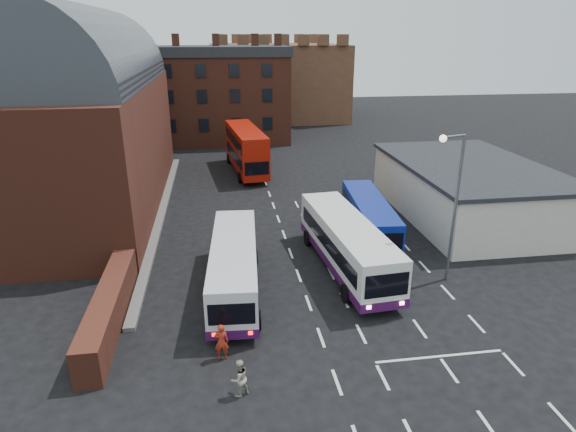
{
  "coord_description": "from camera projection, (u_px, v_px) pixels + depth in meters",
  "views": [
    {
      "loc": [
        -4.43,
        -19.88,
        13.68
      ],
      "look_at": [
        0.0,
        10.0,
        2.2
      ],
      "focal_mm": 30.0,
      "sensor_mm": 36.0,
      "label": 1
    }
  ],
  "objects": [
    {
      "name": "street_lamp",
      "position": [
        453.0,
        195.0,
        26.58
      ],
      "size": [
        1.72,
        0.74,
        8.78
      ],
      "rotation": [
        0.0,
        0.0,
        0.31
      ],
      "color": "slate",
      "rests_on": "ground"
    },
    {
      "name": "pedestrian_beige",
      "position": [
        239.0,
        378.0,
        19.17
      ],
      "size": [
        1.0,
        0.94,
        1.63
      ],
      "primitive_type": "imported",
      "rotation": [
        0.0,
        0.0,
        3.69
      ],
      "color": "#A9A38D",
      "rests_on": "ground"
    },
    {
      "name": "cream_building",
      "position": [
        468.0,
        189.0,
        38.09
      ],
      "size": [
        10.4,
        16.4,
        4.25
      ],
      "color": "beige",
      "rests_on": "ground"
    },
    {
      "name": "ground",
      "position": [
        318.0,
        328.0,
        23.85
      ],
      "size": [
        180.0,
        180.0,
        0.0
      ],
      "primitive_type": "plane",
      "color": "black"
    },
    {
      "name": "brick_terrace",
      "position": [
        203.0,
        100.0,
        63.61
      ],
      "size": [
        22.0,
        10.0,
        11.0
      ],
      "primitive_type": "cube",
      "color": "brown",
      "rests_on": "ground"
    },
    {
      "name": "railway_station",
      "position": [
        76.0,
        114.0,
        38.43
      ],
      "size": [
        12.0,
        28.0,
        16.0
      ],
      "color": "#602B1E",
      "rests_on": "ground"
    },
    {
      "name": "bus_white_inbound",
      "position": [
        347.0,
        242.0,
        29.14
      ],
      "size": [
        3.66,
        11.77,
        3.16
      ],
      "rotation": [
        0.0,
        0.0,
        3.23
      ],
      "color": "white",
      "rests_on": "ground"
    },
    {
      "name": "bus_blue",
      "position": [
        369.0,
        215.0,
        34.23
      ],
      "size": [
        3.13,
        10.06,
        2.7
      ],
      "rotation": [
        0.0,
        0.0,
        3.06
      ],
      "color": "navy",
      "rests_on": "ground"
    },
    {
      "name": "bus_red_double",
      "position": [
        246.0,
        149.0,
        49.89
      ],
      "size": [
        3.88,
        11.71,
        4.6
      ],
      "rotation": [
        0.0,
        0.0,
        3.25
      ],
      "color": "#A91407",
      "rests_on": "ground"
    },
    {
      "name": "bus_white_outbound",
      "position": [
        234.0,
        264.0,
        26.68
      ],
      "size": [
        3.22,
        10.83,
        2.92
      ],
      "rotation": [
        0.0,
        0.0,
        -0.06
      ],
      "color": "silver",
      "rests_on": "ground"
    },
    {
      "name": "forecourt_wall",
      "position": [
        110.0,
        307.0,
        23.98
      ],
      "size": [
        1.2,
        10.0,
        1.8
      ],
      "primitive_type": "cube",
      "color": "#602B1E",
      "rests_on": "ground"
    },
    {
      "name": "castle_keep",
      "position": [
        275.0,
        81.0,
        83.57
      ],
      "size": [
        22.0,
        22.0,
        12.0
      ],
      "primitive_type": "cube",
      "color": "brown",
      "rests_on": "ground"
    },
    {
      "name": "pedestrian_red",
      "position": [
        221.0,
        342.0,
        21.33
      ],
      "size": [
        0.66,
        0.45,
        1.76
      ],
      "primitive_type": "imported",
      "rotation": [
        0.0,
        0.0,
        3.1
      ],
      "color": "maroon",
      "rests_on": "ground"
    }
  ]
}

